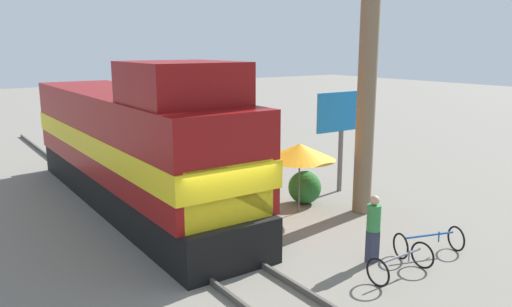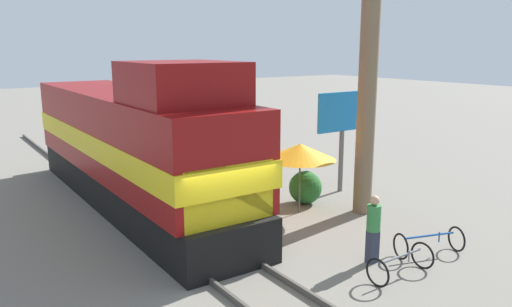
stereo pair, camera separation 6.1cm
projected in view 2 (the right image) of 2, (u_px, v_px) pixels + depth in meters
name	position (u px, v px, depth m)	size (l,w,h in m)	color
ground_plane	(218.00, 262.00, 12.36)	(120.00, 120.00, 0.00)	slate
rail_near	(192.00, 267.00, 11.95)	(0.08, 43.52, 0.15)	#4C4742
rail_far	(242.00, 253.00, 12.74)	(0.08, 43.52, 0.15)	#4C4742
locomotive	(135.00, 146.00, 16.22)	(2.86, 13.25, 4.87)	black
utility_pole	(369.00, 58.00, 15.12)	(1.80, 0.58, 9.72)	#726047
vendor_umbrella	(300.00, 152.00, 15.63)	(2.26, 2.26, 2.26)	#4C4C4C
billboard_sign	(342.00, 117.00, 17.89)	(2.31, 0.12, 3.66)	#595959
shrub_cluster	(305.00, 187.00, 16.90)	(1.12, 1.12, 1.12)	#236028
person_bystander	(373.00, 226.00, 12.18)	(0.34, 0.34, 1.72)	#2D3347
bicycle	(429.00, 242.00, 12.74)	(1.84, 1.15, 0.67)	black
bicycle_spare	(401.00, 263.00, 11.51)	(1.66, 0.70, 0.67)	black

